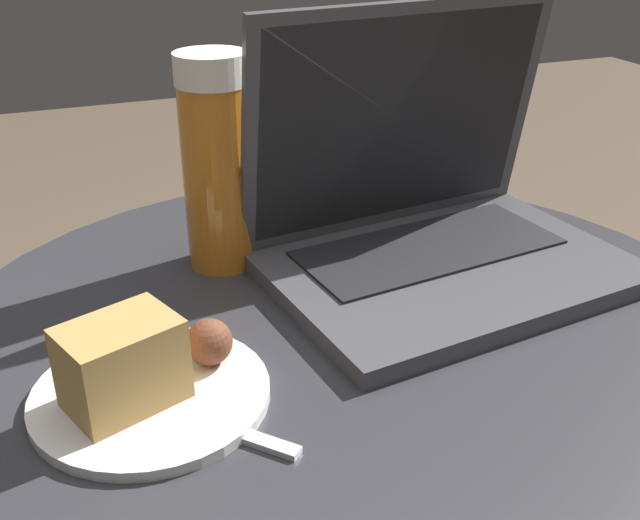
% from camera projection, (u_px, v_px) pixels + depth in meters
% --- Properties ---
extents(table, '(0.75, 0.75, 0.55)m').
position_uv_depth(table, '(348.00, 460.00, 0.73)').
color(table, '#515156').
rests_on(table, ground_plane).
extents(laptop, '(0.37, 0.28, 0.26)m').
position_uv_depth(laptop, '(431.00, 218.00, 0.75)').
color(laptop, '#47474C').
rests_on(laptop, table).
extents(beer_glass, '(0.07, 0.07, 0.22)m').
position_uv_depth(beer_glass, '(217.00, 163.00, 0.73)').
color(beer_glass, '#C6701E').
rests_on(beer_glass, table).
extents(snack_plate, '(0.18, 0.18, 0.07)m').
position_uv_depth(snack_plate, '(143.00, 376.00, 0.56)').
color(snack_plate, silver).
rests_on(snack_plate, table).
extents(fork, '(0.12, 0.13, 0.00)m').
position_uv_depth(fork, '(186.00, 416.00, 0.55)').
color(fork, silver).
rests_on(fork, table).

